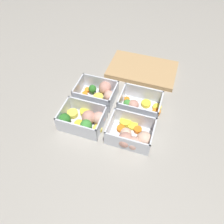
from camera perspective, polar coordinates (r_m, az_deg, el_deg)
The scene contains 6 objects.
ground_plane at distance 0.77m, azimuth 0.00°, elevation -1.00°, with size 4.00×4.00×0.00m, color gray.
container_near_left at distance 0.74m, azimuth -7.21°, elevation -1.92°, with size 0.15×0.12×0.06m.
container_near_right at distance 0.70m, azimuth 5.15°, elevation -6.11°, with size 0.15×0.14×0.06m.
container_far_left at distance 0.82m, azimuth -3.31°, elevation 4.99°, with size 0.15×0.12×0.06m.
container_far_right at distance 0.79m, azimuth 6.91°, elevation 1.85°, with size 0.15×0.11×0.06m.
cutting_board at distance 0.95m, azimuth 7.93°, elevation 10.97°, with size 0.28×0.18×0.02m.
Camera 1 is at (0.15, -0.46, 0.60)m, focal length 35.00 mm.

